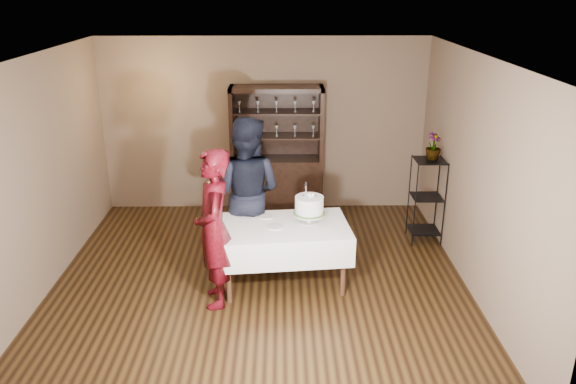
# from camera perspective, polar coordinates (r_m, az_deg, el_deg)

# --- Properties ---
(floor) EXTENTS (5.00, 5.00, 0.00)m
(floor) POSITION_cam_1_polar(r_m,az_deg,el_deg) (6.94, -2.86, -9.20)
(floor) COLOR black
(floor) RESTS_ON ground
(ceiling) EXTENTS (5.00, 5.00, 0.00)m
(ceiling) POSITION_cam_1_polar(r_m,az_deg,el_deg) (6.07, -3.32, 13.49)
(ceiling) COLOR white
(ceiling) RESTS_ON back_wall
(back_wall) EXTENTS (5.00, 0.02, 2.70)m
(back_wall) POSITION_cam_1_polar(r_m,az_deg,el_deg) (8.78, -2.46, 6.77)
(back_wall) COLOR #75604B
(back_wall) RESTS_ON floor
(wall_left) EXTENTS (0.02, 5.00, 2.70)m
(wall_left) POSITION_cam_1_polar(r_m,az_deg,el_deg) (6.95, -24.14, 1.17)
(wall_left) COLOR #75604B
(wall_left) RESTS_ON floor
(wall_right) EXTENTS (0.02, 5.00, 2.70)m
(wall_right) POSITION_cam_1_polar(r_m,az_deg,el_deg) (6.76, 18.63, 1.40)
(wall_right) COLOR #75604B
(wall_right) RESTS_ON floor
(china_hutch) EXTENTS (1.40, 0.48, 2.00)m
(china_hutch) POSITION_cam_1_polar(r_m,az_deg,el_deg) (8.73, -1.12, 2.01)
(china_hutch) COLOR black
(china_hutch) RESTS_ON floor
(plant_etagere) EXTENTS (0.42, 0.42, 1.20)m
(plant_etagere) POSITION_cam_1_polar(r_m,az_deg,el_deg) (8.00, 13.90, -0.48)
(plant_etagere) COLOR black
(plant_etagere) RESTS_ON floor
(cake_table) EXTENTS (1.62, 1.09, 0.77)m
(cake_table) POSITION_cam_1_polar(r_m,az_deg,el_deg) (6.66, -0.51, -4.82)
(cake_table) COLOR white
(cake_table) RESTS_ON floor
(woman) EXTENTS (0.53, 0.72, 1.81)m
(woman) POSITION_cam_1_polar(r_m,az_deg,el_deg) (6.21, -7.52, -3.74)
(woman) COLOR #360407
(woman) RESTS_ON floor
(man) EXTENTS (1.12, 0.98, 1.94)m
(man) POSITION_cam_1_polar(r_m,az_deg,el_deg) (7.06, -4.28, 0.01)
(man) COLOR black
(man) RESTS_ON floor
(cake) EXTENTS (0.42, 0.42, 0.52)m
(cake) POSITION_cam_1_polar(r_m,az_deg,el_deg) (6.58, 2.17, -1.49)
(cake) COLOR silver
(cake) RESTS_ON cake_table
(plate_near) EXTENTS (0.22, 0.22, 0.01)m
(plate_near) POSITION_cam_1_polar(r_m,az_deg,el_deg) (6.54, -1.32, -3.52)
(plate_near) COLOR silver
(plate_near) RESTS_ON cake_table
(plate_far) EXTENTS (0.19, 0.19, 0.01)m
(plate_far) POSITION_cam_1_polar(r_m,az_deg,el_deg) (6.81, -2.26, -2.52)
(plate_far) COLOR silver
(plate_far) RESTS_ON cake_table
(potted_plant) EXTENTS (0.29, 0.29, 0.36)m
(potted_plant) POSITION_cam_1_polar(r_m,az_deg,el_deg) (7.82, 14.56, 4.53)
(potted_plant) COLOR #466F34
(potted_plant) RESTS_ON plant_etagere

